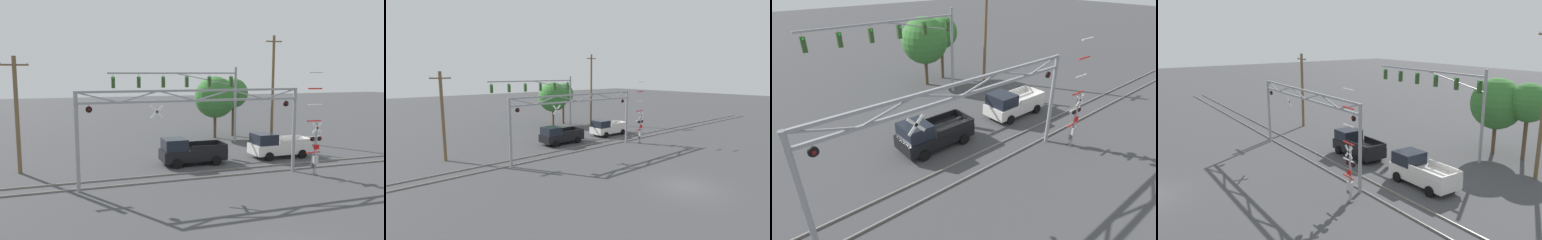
% 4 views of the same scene
% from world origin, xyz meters
% --- Properties ---
extents(rail_track_near, '(80.00, 0.08, 0.10)m').
position_xyz_m(rail_track_near, '(0.00, 12.16, 0.05)').
color(rail_track_near, gray).
rests_on(rail_track_near, ground_plane).
extents(rail_track_far, '(80.00, 0.08, 0.10)m').
position_xyz_m(rail_track_far, '(0.00, 13.60, 0.05)').
color(rail_track_far, gray).
rests_on(rail_track_far, ground_plane).
extents(crossing_gantry, '(14.75, 0.27, 5.89)m').
position_xyz_m(crossing_gantry, '(-0.02, 11.88, 4.27)').
color(crossing_gantry, gray).
rests_on(crossing_gantry, ground_plane).
extents(crossing_signal_mast, '(1.20, 0.35, 7.01)m').
position_xyz_m(crossing_signal_mast, '(8.05, 10.53, 2.13)').
color(crossing_signal_mast, gray).
rests_on(crossing_signal_mast, ground_plane).
extents(traffic_signal_span, '(12.47, 0.39, 7.49)m').
position_xyz_m(traffic_signal_span, '(4.16, 23.22, 5.44)').
color(traffic_signal_span, gray).
rests_on(traffic_signal_span, ground_plane).
extents(pickup_truck_lead, '(4.93, 2.30, 2.04)m').
position_xyz_m(pickup_truck_lead, '(0.94, 16.15, 0.96)').
color(pickup_truck_lead, black).
rests_on(pickup_truck_lead, ground_plane).
extents(pickup_truck_following, '(4.92, 2.30, 2.04)m').
position_xyz_m(pickup_truck_following, '(8.48, 16.15, 0.96)').
color(pickup_truck_following, silver).
rests_on(pickup_truck_following, ground_plane).
extents(utility_pole_left, '(1.80, 0.28, 8.05)m').
position_xyz_m(utility_pole_left, '(-10.98, 17.41, 4.17)').
color(utility_pole_left, brown).
rests_on(utility_pole_left, ground_plane).
extents(background_tree_beyond_span, '(4.38, 4.38, 6.56)m').
position_xyz_m(background_tree_beyond_span, '(7.15, 26.29, 4.36)').
color(background_tree_beyond_span, brown).
rests_on(background_tree_beyond_span, ground_plane).
extents(background_tree_far_left_verge, '(3.21, 3.21, 6.34)m').
position_xyz_m(background_tree_far_left_verge, '(9.54, 26.93, 4.70)').
color(background_tree_far_left_verge, brown).
rests_on(background_tree_far_left_verge, ground_plane).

